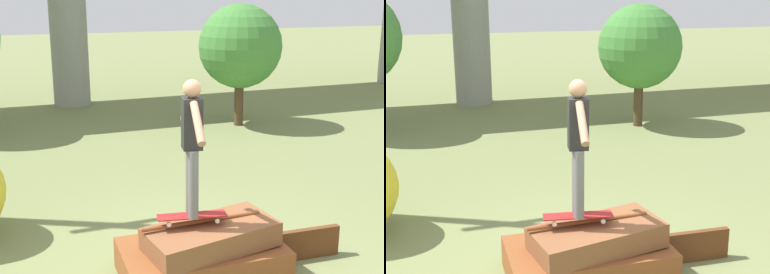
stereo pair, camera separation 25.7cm
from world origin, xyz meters
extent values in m
plane|color=olive|center=(0.00, 0.00, 0.00)|extent=(80.00, 80.00, 0.00)
cube|color=brown|center=(0.00, 0.00, 0.19)|extent=(2.00, 1.19, 0.39)
cube|color=brown|center=(0.08, -0.10, 0.53)|extent=(1.65, 0.97, 0.34)
cylinder|color=brown|center=(0.00, 0.00, 0.71)|extent=(1.50, 0.05, 0.05)
cube|color=#5B3319|center=(1.40, -0.09, 0.20)|extent=(0.95, 0.13, 0.41)
cube|color=maroon|center=(-0.14, -0.04, 0.82)|extent=(0.84, 0.34, 0.01)
cylinder|color=silver|center=(0.16, 0.00, 0.76)|extent=(0.06, 0.04, 0.05)
cylinder|color=silver|center=(0.13, -0.17, 0.76)|extent=(0.06, 0.04, 0.05)
cylinder|color=silver|center=(-0.41, 0.10, 0.76)|extent=(0.06, 0.04, 0.05)
cylinder|color=silver|center=(-0.44, -0.07, 0.76)|extent=(0.06, 0.04, 0.05)
cylinder|color=slate|center=(-0.13, 0.05, 1.23)|extent=(0.12, 0.12, 0.81)
cylinder|color=slate|center=(-0.16, -0.12, 1.23)|extent=(0.12, 0.12, 0.81)
cube|color=black|center=(-0.14, -0.04, 1.93)|extent=(0.25, 0.25, 0.59)
sphere|color=#A37556|center=(-0.14, -0.04, 2.32)|extent=(0.21, 0.21, 0.21)
cylinder|color=#A37556|center=(-0.08, 0.30, 2.02)|extent=(0.18, 0.52, 0.40)
cylinder|color=#A37556|center=(-0.20, -0.37, 2.02)|extent=(0.18, 0.52, 0.40)
cylinder|color=gray|center=(0.00, 10.91, 2.73)|extent=(1.10, 1.10, 5.45)
cylinder|color=#4C3823|center=(3.67, 6.77, 0.57)|extent=(0.23, 0.23, 1.14)
sphere|color=#428438|center=(3.67, 6.77, 2.03)|extent=(2.10, 2.10, 2.10)
camera|label=1|loc=(-2.16, -5.48, 3.36)|focal=50.00mm
camera|label=2|loc=(-1.92, -5.57, 3.36)|focal=50.00mm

